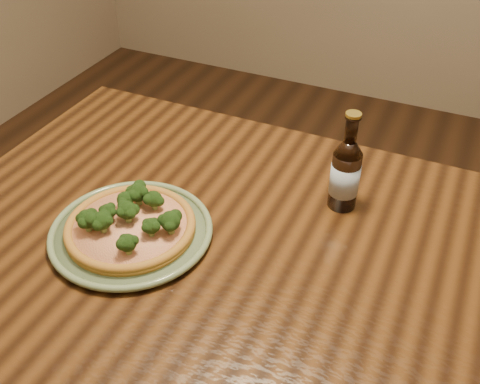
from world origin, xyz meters
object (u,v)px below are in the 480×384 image
at_px(plate, 131,232).
at_px(pizza, 130,225).
at_px(beer_bottle, 345,173).
at_px(table, 319,310).

xyz_separation_m(plate, pizza, (0.00, 0.00, 0.02)).
height_order(pizza, beer_bottle, beer_bottle).
xyz_separation_m(pizza, beer_bottle, (0.34, 0.26, 0.05)).
bearing_deg(pizza, table, 7.85).
distance_m(plate, pizza, 0.02).
bearing_deg(table, pizza, -172.15).
bearing_deg(table, beer_bottle, 97.85).
distance_m(pizza, beer_bottle, 0.43).
xyz_separation_m(table, beer_bottle, (-0.03, 0.21, 0.17)).
height_order(table, plate, plate).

